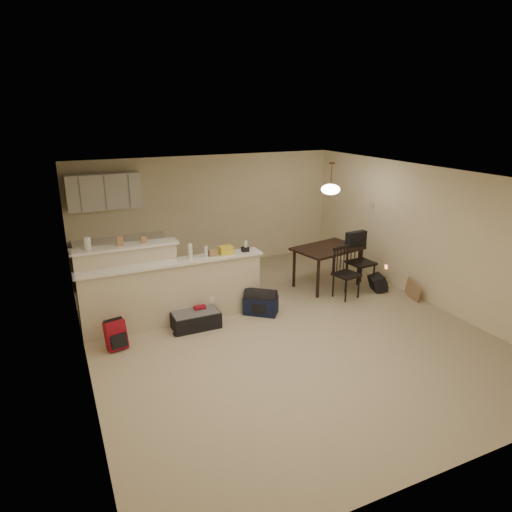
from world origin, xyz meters
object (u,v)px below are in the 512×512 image
dining_chair_far (361,261)px  suitcase (195,319)px  pendant_lamp (331,189)px  black_daypack (378,283)px  dining_table (327,252)px  red_backpack (116,335)px  navy_duffel (261,305)px  dining_chair_near (347,273)px

dining_chair_far → suitcase: 3.62m
suitcase → pendant_lamp: bearing=12.4°
pendant_lamp → black_daypack: pendant_lamp is taller
dining_table → suitcase: dining_table is taller
red_backpack → dining_chair_far: bearing=-6.0°
pendant_lamp → black_daypack: size_ratio=1.78×
suitcase → black_daypack: (3.77, 0.00, 0.02)m
navy_duffel → black_daypack: size_ratio=1.67×
dining_chair_near → navy_duffel: dining_chair_near is taller
navy_duffel → pendant_lamp: bearing=58.8°
pendant_lamp → suitcase: (-2.99, -0.65, -1.86)m
pendant_lamp → dining_chair_far: pendant_lamp is taller
dining_chair_near → red_backpack: size_ratio=2.23×
black_daypack → dining_chair_near: bearing=107.3°
dining_table → dining_chair_far: dining_chair_far is taller
dining_table → black_daypack: (0.79, -0.65, -0.56)m
dining_chair_far → suitcase: dining_chair_far is taller
pendant_lamp → dining_chair_near: (0.01, -0.67, -1.50)m
pendant_lamp → navy_duffel: size_ratio=1.07×
pendant_lamp → dining_chair_near: 1.64m
dining_chair_far → red_backpack: 4.91m
suitcase → navy_duffel: (1.20, 0.00, 0.03)m
dining_chair_near → suitcase: (-3.00, 0.01, -0.36)m
dining_table → pendant_lamp: pendant_lamp is taller
black_daypack → navy_duffel: bearing=106.3°
dining_table → dining_chair_far: (0.59, -0.33, -0.17)m
navy_duffel → dining_chair_near: bearing=38.2°
dining_chair_far → suitcase: (-3.58, -0.32, -0.41)m
pendant_lamp → red_backpack: pendant_lamp is taller
pendant_lamp → red_backpack: bearing=-168.7°
dining_table → pendant_lamp: size_ratio=2.34×
dining_chair_near → dining_chair_far: dining_chair_far is taller
pendant_lamp → suitcase: 3.58m
dining_table → suitcase: bearing=-179.0°
suitcase → black_daypack: black_daypack is taller
pendant_lamp → dining_chair_near: size_ratio=0.63×
pendant_lamp → navy_duffel: (-1.78, -0.65, -1.83)m
pendant_lamp → red_backpack: 4.71m
navy_duffel → dining_chair_far: bearing=46.3°
dining_chair_far → navy_duffel: (-2.37, -0.32, -0.39)m
dining_table → dining_chair_near: dining_chair_near is taller
black_daypack → dining_chair_far: bearing=47.4°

